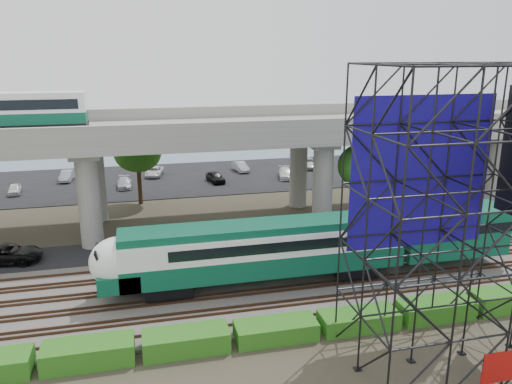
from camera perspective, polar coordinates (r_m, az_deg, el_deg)
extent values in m
plane|color=#474233|center=(32.63, -1.54, -12.71)|extent=(140.00, 140.00, 0.00)
cube|color=slate|center=(34.32, -2.24, -11.02)|extent=(90.00, 12.00, 0.20)
cube|color=black|center=(42.00, -4.51, -5.99)|extent=(90.00, 5.00, 0.08)
cube|color=black|center=(64.27, -7.80, 1.59)|extent=(90.00, 18.00, 0.08)
cube|color=slate|center=(85.73, -9.31, 5.05)|extent=(140.00, 40.00, 0.03)
cube|color=#472D1E|center=(30.17, -0.44, -14.64)|extent=(90.00, 0.08, 0.16)
cube|color=#472D1E|center=(31.39, -1.05, -13.35)|extent=(90.00, 0.08, 0.16)
cube|color=#472D1E|center=(31.87, -1.27, -12.87)|extent=(90.00, 0.08, 0.16)
cube|color=#472D1E|center=(33.12, -1.81, -11.71)|extent=(90.00, 0.08, 0.16)
cube|color=#472D1E|center=(33.61, -2.00, -11.28)|extent=(90.00, 0.08, 0.16)
cube|color=#472D1E|center=(34.87, -2.48, -10.23)|extent=(90.00, 0.08, 0.16)
cube|color=#472D1E|center=(35.37, -2.65, -9.85)|extent=(90.00, 0.08, 0.16)
cube|color=#472D1E|center=(36.66, -3.08, -8.90)|extent=(90.00, 0.08, 0.16)
cube|color=#472D1E|center=(37.16, -3.24, -8.55)|extent=(90.00, 0.08, 0.16)
cube|color=#472D1E|center=(38.46, -3.63, -7.69)|extent=(90.00, 0.08, 0.16)
cube|color=black|center=(33.53, -9.99, -10.58)|extent=(3.00, 2.20, 0.90)
cube|color=black|center=(36.43, 11.09, -8.44)|extent=(3.00, 2.20, 0.90)
cube|color=#0A4C35|center=(33.93, 1.03, -7.87)|extent=(19.00, 3.00, 1.40)
cube|color=white|center=(33.37, 1.05, -5.58)|extent=(19.00, 3.00, 1.50)
cube|color=#0A4C35|center=(33.02, 1.06, -3.97)|extent=(19.00, 2.60, 0.50)
cube|color=black|center=(33.60, 2.71, -5.36)|extent=(15.00, 3.06, 0.70)
ellipsoid|color=white|center=(32.71, -15.45, -7.68)|extent=(3.60, 3.00, 3.20)
cube|color=#0A4C35|center=(33.13, -15.32, -9.35)|extent=(2.60, 3.00, 1.10)
cube|color=black|center=(32.59, -17.46, -6.98)|extent=(0.48, 2.00, 1.09)
cube|color=#0A4C35|center=(39.23, 21.32, -4.10)|extent=(8.00, 3.00, 3.40)
cube|color=#9E9B93|center=(45.03, -5.85, 6.76)|extent=(80.00, 12.00, 1.20)
cube|color=#9E9B93|center=(39.23, -4.76, 7.18)|extent=(80.00, 0.50, 1.10)
cube|color=#9E9B93|center=(50.53, -6.78, 9.02)|extent=(80.00, 0.50, 1.10)
cylinder|color=#9E9B93|center=(42.42, -18.53, -0.91)|extent=(1.80, 1.80, 8.00)
cylinder|color=#9E9B93|center=(49.16, -17.89, 1.36)|extent=(1.80, 1.80, 8.00)
cube|color=#9E9B93|center=(45.00, -18.58, 4.86)|extent=(2.40, 9.00, 0.60)
cylinder|color=#9E9B93|center=(45.08, 7.63, 0.74)|extent=(1.80, 1.80, 8.00)
cylinder|color=#9E9B93|center=(51.47, 4.87, 2.69)|extent=(1.80, 1.80, 8.00)
cube|color=#9E9B93|center=(47.51, 6.28, 6.11)|extent=(2.40, 9.00, 0.60)
cylinder|color=#9E9B93|center=(54.08, 25.76, 1.80)|extent=(1.80, 1.80, 8.00)
cylinder|color=#9E9B93|center=(59.52, 21.60, 3.41)|extent=(1.80, 1.80, 8.00)
cube|color=#9E9B93|center=(56.12, 23.99, 6.33)|extent=(2.40, 9.00, 0.60)
cube|color=black|center=(45.64, -26.20, 6.57)|extent=(12.00, 2.50, 0.70)
cube|color=#0A4C35|center=(45.55, -26.32, 7.56)|extent=(12.00, 2.50, 0.90)
cube|color=white|center=(45.43, -26.49, 8.93)|extent=(12.00, 2.50, 1.30)
cube|color=black|center=(45.43, -26.49, 8.99)|extent=(11.00, 2.56, 0.80)
cube|color=white|center=(45.37, -26.61, 9.93)|extent=(12.00, 2.40, 0.30)
cube|color=#150B7E|center=(28.06, 18.34, 2.09)|extent=(8.10, 0.08, 8.25)
cube|color=#9F0F0B|center=(27.41, 26.55, -17.38)|extent=(2.40, 0.08, 1.60)
cube|color=black|center=(29.26, 19.94, -17.29)|extent=(9.36, 6.36, 0.08)
cube|color=#235F15|center=(28.28, -18.59, -17.06)|extent=(4.60, 1.80, 1.20)
cube|color=#235F15|center=(28.16, -7.99, -16.51)|extent=(4.60, 1.80, 1.15)
cube|color=#235F15|center=(28.95, 2.29, -15.53)|extent=(4.60, 1.80, 1.03)
cube|color=#235F15|center=(30.52, 11.65, -14.12)|extent=(4.60, 1.80, 1.01)
cube|color=#235F15|center=(32.76, 19.82, -12.49)|extent=(4.60, 1.80, 1.12)
cube|color=#235F15|center=(35.56, 26.73, -10.91)|extent=(4.60, 1.80, 1.20)
cylinder|color=#382314|center=(47.05, 12.11, -0.87)|extent=(0.44, 0.44, 4.80)
ellipsoid|color=#235F15|center=(46.26, 12.34, 2.94)|extent=(4.94, 4.94, 4.18)
cylinder|color=#382314|center=(53.74, -13.18, 1.13)|extent=(0.44, 0.44, 4.80)
ellipsoid|color=#235F15|center=(53.05, -13.39, 4.48)|extent=(4.94, 4.94, 4.18)
imported|color=black|center=(42.49, -26.62, -6.33)|extent=(5.38, 2.94, 1.43)
imported|color=silver|center=(62.55, -25.88, 0.29)|extent=(1.62, 3.30, 1.08)
imported|color=#97989E|center=(66.41, -20.80, 1.75)|extent=(1.62, 3.88, 1.25)
imported|color=#B7BABF|center=(60.99, -14.82, 1.02)|extent=(1.68, 3.89, 1.12)
imported|color=silver|center=(65.83, -11.53, 2.31)|extent=(2.76, 4.47, 1.15)
imported|color=black|center=(61.58, -4.66, 1.72)|extent=(2.27, 4.01, 1.29)
imported|color=#9DA0A4|center=(67.10, -1.77, 2.91)|extent=(1.83, 3.89, 1.23)
imported|color=silver|center=(63.52, 3.39, 2.14)|extent=(2.51, 4.42, 1.21)
imported|color=#B9BEC2|center=(69.58, 5.94, 3.32)|extent=(2.55, 4.84, 1.30)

